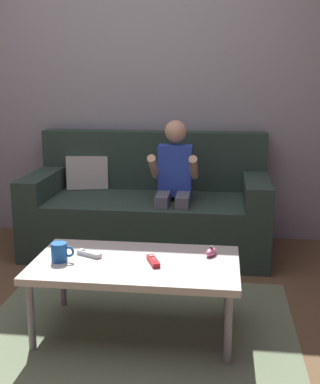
{
  "coord_description": "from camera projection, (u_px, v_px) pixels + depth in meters",
  "views": [
    {
      "loc": [
        0.71,
        -2.23,
        1.3
      ],
      "look_at": [
        0.34,
        0.74,
        0.6
      ],
      "focal_mm": 46.87,
      "sensor_mm": 36.0,
      "label": 1
    }
  ],
  "objects": [
    {
      "name": "game_remote_red_far_corner",
      "position": [
        153.0,
        261.0,
        2.48
      ],
      "size": [
        0.09,
        0.14,
        0.03
      ],
      "color": "red",
      "rests_on": "coffee_table"
    },
    {
      "name": "coffee_mug",
      "position": [
        60.0,
        252.0,
        2.5
      ],
      "size": [
        0.12,
        0.08,
        0.09
      ],
      "color": "#1959B2",
      "rests_on": "coffee_table"
    },
    {
      "name": "area_rug",
      "position": [
        136.0,
        330.0,
        2.6
      ],
      "size": [
        1.64,
        1.37,
        0.01
      ],
      "primitive_type": "cube",
      "color": "#6B7A5B",
      "rests_on": "ground"
    },
    {
      "name": "game_remote_white_near_edge",
      "position": [
        89.0,
        254.0,
        2.59
      ],
      "size": [
        0.14,
        0.09,
        0.03
      ],
      "color": "white",
      "rests_on": "coffee_table"
    },
    {
      "name": "wall_back",
      "position": [
        134.0,
        81.0,
        3.95
      ],
      "size": [
        4.83,
        0.05,
        2.5
      ],
      "primitive_type": "cube",
      "color": "#999EA8",
      "rests_on": "ground"
    },
    {
      "name": "couch",
      "position": [
        148.0,
        210.0,
        3.77
      ],
      "size": [
        1.75,
        0.8,
        0.87
      ],
      "color": "#2D4238",
      "rests_on": "ground"
    },
    {
      "name": "nunchuk_pink",
      "position": [
        211.0,
        252.0,
        2.59
      ],
      "size": [
        0.08,
        0.1,
        0.05
      ],
      "color": "pink",
      "rests_on": "coffee_table"
    },
    {
      "name": "coffee_table",
      "position": [
        136.0,
        267.0,
        2.52
      ],
      "size": [
        1.03,
        0.58,
        0.39
      ],
      "color": "beige",
      "rests_on": "ground"
    },
    {
      "name": "ground_plane",
      "position": [
        76.0,
        337.0,
        2.54
      ],
      "size": [
        9.66,
        9.66,
        0.0
      ],
      "primitive_type": "plane",
      "color": "brown"
    },
    {
      "name": "person_seated_on_couch",
      "position": [
        174.0,
        182.0,
        3.5
      ],
      "size": [
        0.34,
        0.41,
        0.99
      ],
      "color": "slate",
      "rests_on": "ground"
    }
  ]
}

